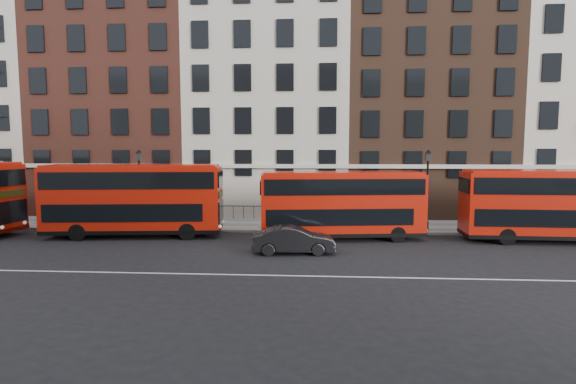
# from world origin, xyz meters

# --- Properties ---
(ground) EXTENTS (120.00, 120.00, 0.00)m
(ground) POSITION_xyz_m (0.00, 0.00, 0.00)
(ground) COLOR black
(ground) RESTS_ON ground
(pavement) EXTENTS (80.00, 5.00, 0.15)m
(pavement) POSITION_xyz_m (0.00, 10.50, 0.07)
(pavement) COLOR slate
(pavement) RESTS_ON ground
(kerb) EXTENTS (80.00, 0.30, 0.16)m
(kerb) POSITION_xyz_m (0.00, 8.00, 0.08)
(kerb) COLOR gray
(kerb) RESTS_ON ground
(road_centre_line) EXTENTS (70.00, 0.12, 0.01)m
(road_centre_line) POSITION_xyz_m (0.00, -2.00, 0.01)
(road_centre_line) COLOR white
(road_centre_line) RESTS_ON ground
(building_terrace) EXTENTS (64.00, 11.95, 22.00)m
(building_terrace) POSITION_xyz_m (-0.31, 17.88, 10.24)
(building_terrace) COLOR beige
(building_terrace) RESTS_ON ground
(bus_b) EXTENTS (11.03, 3.72, 4.55)m
(bus_b) POSITION_xyz_m (-7.45, 6.04, 2.44)
(bus_b) COLOR #B01609
(bus_b) RESTS_ON ground
(bus_c) EXTENTS (10.08, 3.56, 4.15)m
(bus_c) POSITION_xyz_m (5.51, 6.04, 2.22)
(bus_c) COLOR #B01609
(bus_c) RESTS_ON ground
(bus_d) EXTENTS (10.26, 2.77, 4.28)m
(bus_d) POSITION_xyz_m (17.87, 6.04, 2.30)
(bus_d) COLOR #B01609
(bus_d) RESTS_ON ground
(car_front) EXTENTS (4.49, 1.90, 1.44)m
(car_front) POSITION_xyz_m (2.80, 2.24, 0.72)
(car_front) COLOR black
(car_front) RESTS_ON ground
(lamp_post_left) EXTENTS (0.44, 0.44, 5.33)m
(lamp_post_left) POSITION_xyz_m (-8.11, 8.76, 3.08)
(lamp_post_left) COLOR black
(lamp_post_left) RESTS_ON pavement
(lamp_post_right) EXTENTS (0.44, 0.44, 5.33)m
(lamp_post_right) POSITION_xyz_m (11.26, 8.72, 3.08)
(lamp_post_right) COLOR black
(lamp_post_right) RESTS_ON pavement
(iron_railings) EXTENTS (6.60, 0.06, 1.00)m
(iron_railings) POSITION_xyz_m (0.00, 12.70, 0.65)
(iron_railings) COLOR black
(iron_railings) RESTS_ON pavement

